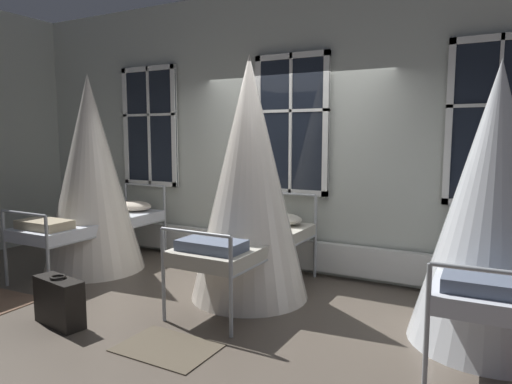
{
  "coord_description": "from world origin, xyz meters",
  "views": [
    {
      "loc": [
        2.33,
        -4.32,
        1.73
      ],
      "look_at": [
        0.1,
        -0.14,
        1.16
      ],
      "focal_mm": 32.08,
      "sensor_mm": 36.0,
      "label": 1
    }
  ],
  "objects": [
    {
      "name": "cot_second",
      "position": [
        -0.01,
        -0.1,
        1.25
      ],
      "size": [
        1.26,
        2.0,
        2.58
      ],
      "rotation": [
        0.0,
        0.0,
        1.56
      ],
      "color": "#9EA3A8",
      "rests_on": "ground"
    },
    {
      "name": "cot_first",
      "position": [
        -2.29,
        -0.16,
        1.22
      ],
      "size": [
        1.26,
        1.99,
        2.51
      ],
      "rotation": [
        0.0,
        0.0,
        1.57
      ],
      "color": "#9EA3A8",
      "rests_on": "ground"
    },
    {
      "name": "back_wall_with_windows",
      "position": [
        0.0,
        1.07,
        1.8
      ],
      "size": [
        8.82,
        0.1,
        3.6
      ],
      "primitive_type": "cube",
      "color": "#B2B7AD",
      "rests_on": "ground"
    },
    {
      "name": "ground",
      "position": [
        0.0,
        0.0,
        0.0
      ],
      "size": [
        21.92,
        21.92,
        0.0
      ],
      "primitive_type": "plane",
      "color": "brown"
    },
    {
      "name": "suitcase_dark",
      "position": [
        -1.18,
        -1.6,
        0.22
      ],
      "size": [
        0.59,
        0.3,
        0.47
      ],
      "rotation": [
        0.0,
        0.0,
        -0.17
      ],
      "color": "black",
      "rests_on": "ground"
    },
    {
      "name": "window_bank",
      "position": [
        -0.0,
        0.95,
        1.03
      ],
      "size": [
        5.56,
        0.1,
        2.68
      ],
      "color": "black",
      "rests_on": "ground"
    },
    {
      "name": "cot_third",
      "position": [
        2.3,
        -0.16,
        1.13
      ],
      "size": [
        1.26,
        2.01,
        2.34
      ],
      "rotation": [
        0.0,
        0.0,
        1.6
      ],
      "color": "#9EA3A8",
      "rests_on": "ground"
    },
    {
      "name": "rug_second",
      "position": [
        0.0,
        -1.51,
        0.01
      ],
      "size": [
        0.81,
        0.57,
        0.01
      ],
      "primitive_type": "cube",
      "rotation": [
        0.0,
        0.0,
        -0.01
      ],
      "color": "brown",
      "rests_on": "ground"
    }
  ]
}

